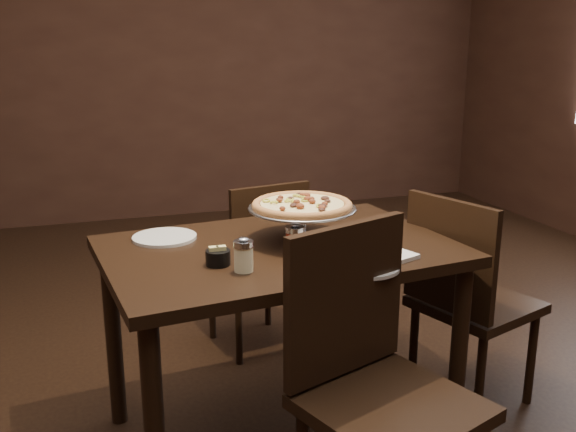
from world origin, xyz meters
name	(u,v)px	position (x,y,z in m)	size (l,w,h in m)	color
room	(314,74)	(0.06, 0.03, 1.40)	(6.04, 7.04, 2.84)	black
dining_table	(279,272)	(-0.08, -0.02, 0.69)	(1.34, 0.97, 0.79)	black
pizza_stand	(302,206)	(0.02, 0.02, 0.93)	(0.41, 0.41, 0.17)	#B5B5BC
parmesan_shaker	(244,255)	(-0.27, -0.24, 0.84)	(0.07, 0.07, 0.12)	#F3F0BD
pepper_flake_shaker	(295,240)	(-0.06, -0.14, 0.84)	(0.07, 0.07, 0.12)	maroon
packet_caddy	(218,257)	(-0.34, -0.15, 0.82)	(0.08, 0.08, 0.07)	black
napkin_stack	(392,255)	(0.25, -0.27, 0.80)	(0.14, 0.14, 0.01)	silver
plate_left	(164,237)	(-0.47, 0.20, 0.80)	(0.24, 0.24, 0.01)	silver
plate_near	(364,267)	(0.11, -0.34, 0.79)	(0.24, 0.24, 0.01)	silver
serving_spatula	(316,206)	(0.07, 0.01, 0.92)	(0.13, 0.13, 0.02)	#B5B5BC
chair_far	(260,260)	(0.05, 0.72, 0.48)	(0.48, 0.48, 0.87)	black
chair_near	(374,377)	(0.03, -0.60, 0.54)	(0.59, 0.59, 0.99)	black
chair_side	(466,294)	(0.72, -0.05, 0.51)	(0.55, 0.55, 0.93)	black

